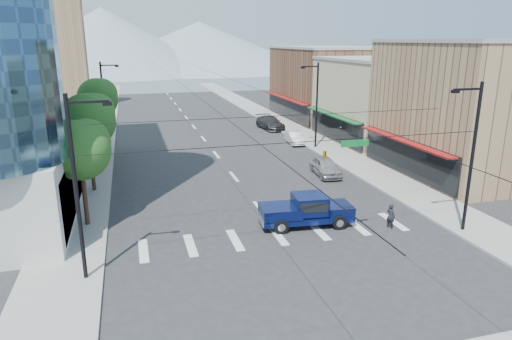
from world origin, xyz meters
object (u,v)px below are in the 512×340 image
object	(u,v)px
pickup_truck	(306,210)
parked_car_mid	(294,138)
parked_car_near	(325,166)
parked_car_far	(270,123)
pedestrian	(391,216)

from	to	relation	value
pickup_truck	parked_car_mid	world-z (taller)	pickup_truck
parked_car_mid	parked_car_near	bearing A→B (deg)	-93.08
parked_car_mid	parked_car_far	size ratio (longest dim) A/B	0.72
pedestrian	parked_car_far	size ratio (longest dim) A/B	0.28
pickup_truck	parked_car_near	world-z (taller)	pickup_truck
pickup_truck	parked_car_near	bearing A→B (deg)	65.11
parked_car_mid	parked_car_far	xyz separation A→B (m)	(-0.00, 9.12, 0.15)
pickup_truck	parked_car_far	world-z (taller)	pickup_truck
parked_car_near	parked_car_far	bearing A→B (deg)	91.01
parked_car_far	pedestrian	bearing A→B (deg)	-100.17
pickup_truck	parked_car_near	xyz separation A→B (m)	(5.71, 9.84, -0.26)
parked_car_far	parked_car_mid	bearing A→B (deg)	-95.73
pedestrian	parked_car_mid	distance (m)	24.13
pedestrian	parked_car_near	xyz separation A→B (m)	(0.83, 11.66, -0.02)
parked_car_near	parked_car_mid	size ratio (longest dim) A/B	1.11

